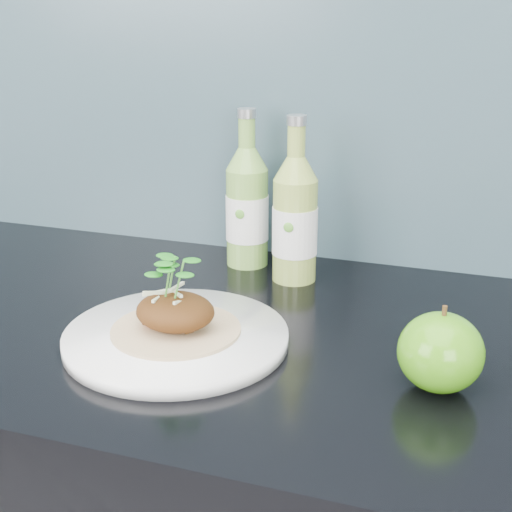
# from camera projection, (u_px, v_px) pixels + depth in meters

# --- Properties ---
(subway_backsplash) EXTENTS (4.00, 0.02, 0.70)m
(subway_backsplash) POSITION_uv_depth(u_px,v_px,m) (322.00, 28.00, 1.04)
(subway_backsplash) COLOR #6993A5
(subway_backsplash) RESTS_ON kitchen_counter
(dinner_plate) EXTENTS (0.34, 0.34, 0.02)m
(dinner_plate) POSITION_uv_depth(u_px,v_px,m) (176.00, 337.00, 0.85)
(dinner_plate) COLOR white
(dinner_plate) RESTS_ON kitchen_counter
(pork_taco) EXTENTS (0.15, 0.15, 0.10)m
(pork_taco) POSITION_uv_depth(u_px,v_px,m) (175.00, 309.00, 0.84)
(pork_taco) COLOR tan
(pork_taco) RESTS_ON dinner_plate
(green_apple) EXTENTS (0.10, 0.10, 0.09)m
(green_apple) POSITION_uv_depth(u_px,v_px,m) (441.00, 352.00, 0.74)
(green_apple) COLOR #328E0F
(green_apple) RESTS_ON kitchen_counter
(cider_bottle_left) EXTENTS (0.08, 0.08, 0.24)m
(cider_bottle_left) POSITION_uv_depth(u_px,v_px,m) (247.00, 207.00, 1.08)
(cider_bottle_left) COLOR #79AC47
(cider_bottle_left) RESTS_ON kitchen_counter
(cider_bottle_right) EXTENTS (0.08, 0.08, 0.24)m
(cider_bottle_right) POSITION_uv_depth(u_px,v_px,m) (295.00, 220.00, 1.02)
(cider_bottle_right) COLOR #95AF49
(cider_bottle_right) RESTS_ON kitchen_counter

